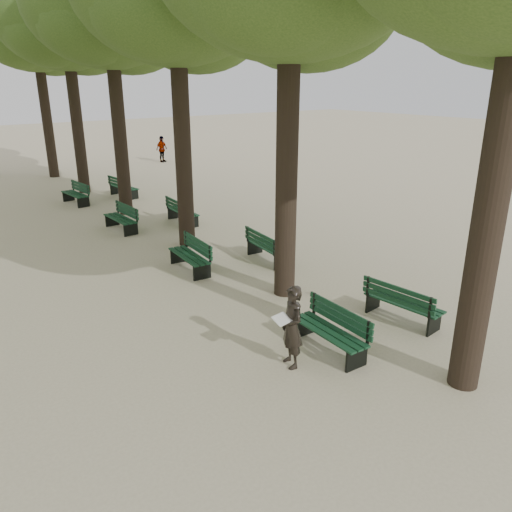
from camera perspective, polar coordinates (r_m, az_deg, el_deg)
ground at (r=9.95m, az=7.77°, el=-11.95°), size 120.00×120.00×0.00m
tree_central_3 at (r=20.54m, az=-16.55°, el=25.83°), size 6.00×6.00×9.95m
tree_central_4 at (r=25.22m, az=-21.02°, el=24.09°), size 6.00×6.00×9.95m
tree_central_5 at (r=30.01m, az=-24.01°, el=22.83°), size 6.00×6.00×9.95m
bench_left_0 at (r=10.20m, az=8.30°, el=-9.36°), size 0.66×1.83×0.92m
bench_left_1 at (r=14.28m, az=-7.58°, el=-0.63°), size 0.72×1.84×0.92m
bench_left_2 at (r=18.58m, az=-15.17°, el=3.63°), size 0.63×1.82×0.92m
bench_left_3 at (r=23.20m, az=-19.92°, el=6.26°), size 0.73×1.84×0.92m
bench_right_0 at (r=11.74m, az=16.38°, el=-5.93°), size 0.74×1.85×0.92m
bench_right_1 at (r=14.90m, az=1.38°, el=0.41°), size 0.79×1.86×0.92m
bench_right_2 at (r=19.11m, az=-8.37°, el=4.55°), size 0.68×1.83×0.92m
bench_right_3 at (r=24.03m, az=-14.84°, el=7.21°), size 0.80×1.86×0.92m
man_with_map at (r=9.40m, az=4.13°, el=-8.10°), size 0.67×0.71×1.62m
pedestrian_c at (r=33.73m, az=-10.72°, el=11.91°), size 1.03×0.69×1.67m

